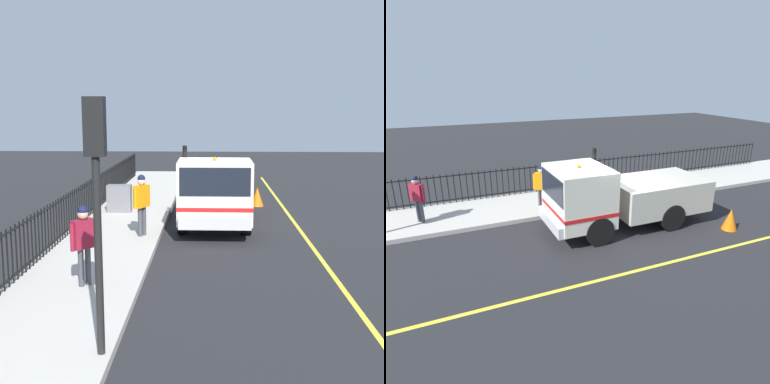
# 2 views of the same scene
# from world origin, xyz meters

# --- Properties ---
(ground_plane) EXTENTS (59.62, 59.62, 0.00)m
(ground_plane) POSITION_xyz_m (0.00, 0.00, 0.00)
(ground_plane) COLOR #232326
(ground_plane) RESTS_ON ground
(sidewalk_slab) EXTENTS (2.92, 27.10, 0.16)m
(sidewalk_slab) POSITION_xyz_m (3.12, 0.00, 0.08)
(sidewalk_slab) COLOR #B7B2A8
(sidewalk_slab) RESTS_ON ground
(lane_marking) EXTENTS (0.12, 24.39, 0.01)m
(lane_marking) POSITION_xyz_m (-2.73, 0.00, 0.00)
(lane_marking) COLOR yellow
(lane_marking) RESTS_ON ground
(work_truck) EXTENTS (2.27, 5.90, 2.71)m
(work_truck) POSITION_xyz_m (0.04, 0.16, 1.25)
(work_truck) COLOR silver
(work_truck) RESTS_ON ground
(worker_standing) EXTENTS (0.46, 0.58, 1.82)m
(worker_standing) POSITION_xyz_m (2.17, 2.11, 1.27)
(worker_standing) COLOR orange
(worker_standing) RESTS_ON sidewalk_slab
(pedestrian_distant) EXTENTS (0.49, 0.51, 1.73)m
(pedestrian_distant) POSITION_xyz_m (2.81, 6.44, 1.22)
(pedestrian_distant) COLOR maroon
(pedestrian_distant) RESTS_ON sidewalk_slab
(iron_fence) EXTENTS (0.04, 23.07, 1.25)m
(iron_fence) POSITION_xyz_m (4.38, 0.00, 0.79)
(iron_fence) COLOR black
(iron_fence) RESTS_ON sidewalk_slab
(utility_cabinet) EXTENTS (0.86, 0.47, 0.98)m
(utility_cabinet) POSITION_xyz_m (3.46, -1.39, 0.65)
(utility_cabinet) COLOR slate
(utility_cabinet) RESTS_ON sidewalk_slab
(traffic_cone) EXTENTS (0.52, 0.52, 0.75)m
(traffic_cone) POSITION_xyz_m (-1.72, -3.54, 0.37)
(traffic_cone) COLOR orange
(traffic_cone) RESTS_ON ground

